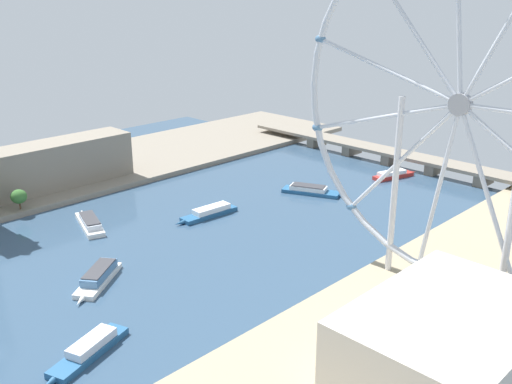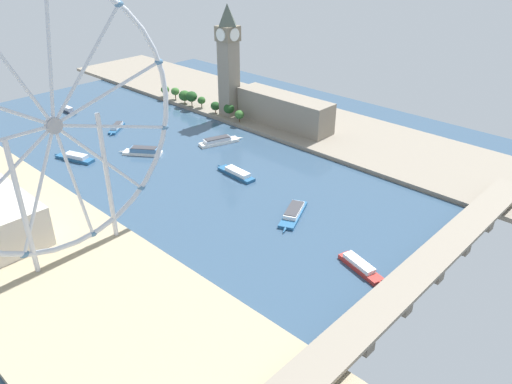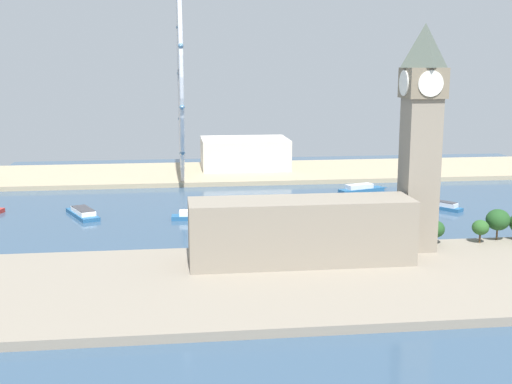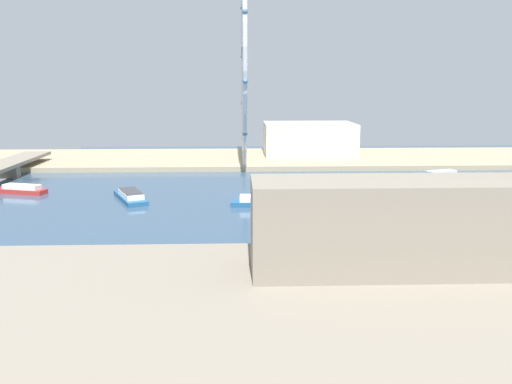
{
  "view_description": "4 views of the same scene",
  "coord_description": "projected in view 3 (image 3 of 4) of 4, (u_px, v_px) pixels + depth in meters",
  "views": [
    {
      "loc": [
        192.98,
        -108.55,
        107.35
      ],
      "look_at": [
        10.83,
        74.53,
        16.47
      ],
      "focal_mm": 40.74,
      "sensor_mm": 36.0,
      "label": 1
    },
    {
      "loc": [
        197.69,
        283.02,
        150.82
      ],
      "look_at": [
        6.72,
        102.77,
        9.01
      ],
      "focal_mm": 35.15,
      "sensor_mm": 36.0,
      "label": 2
    },
    {
      "loc": [
        -348.66,
        79.3,
        79.45
      ],
      "look_at": [
        -15.62,
        37.61,
        14.09
      ],
      "focal_mm": 46.85,
      "sensor_mm": 36.0,
      "label": 3
    },
    {
      "loc": [
        -239.04,
        77.73,
        53.32
      ],
      "look_at": [
        -15.43,
        69.95,
        6.75
      ],
      "focal_mm": 37.25,
      "sensor_mm": 36.0,
      "label": 4
    }
  ],
  "objects": [
    {
      "name": "ground_plane",
      "position": [
        321.0,
        210.0,
        364.43
      ],
      "size": [
        414.72,
        414.72,
        0.0
      ],
      "primitive_type": "plane",
      "color": "#334C66"
    },
    {
      "name": "riverbank_left",
      "position": [
        394.0,
        278.0,
        244.97
      ],
      "size": [
        90.0,
        520.0,
        3.0
      ],
      "primitive_type": "cube",
      "color": "gray",
      "rests_on": "ground_plane"
    },
    {
      "name": "riverbank_right",
      "position": [
        284.0,
        172.0,
        483.32
      ],
      "size": [
        90.0,
        520.0,
        3.0
      ],
      "primitive_type": "cube",
      "color": "tan",
      "rests_on": "ground_plane"
    },
    {
      "name": "clock_tower",
      "position": [
        421.0,
        135.0,
        269.36
      ],
      "size": [
        16.49,
        16.49,
        91.64
      ],
      "color": "gray",
      "rests_on": "riverbank_left"
    },
    {
      "name": "parliament_block",
      "position": [
        301.0,
        231.0,
        257.42
      ],
      "size": [
        22.0,
        86.36,
        24.93
      ],
      "primitive_type": "cube",
      "color": "gray",
      "rests_on": "riverbank_left"
    },
    {
      "name": "tree_row_embankment",
      "position": [
        483.0,
        225.0,
        288.35
      ],
      "size": [
        13.32,
        109.14,
        13.7
      ],
      "color": "#513823",
      "rests_on": "riverbank_left"
    },
    {
      "name": "ferris_wheel",
      "position": [
        180.0,
        76.0,
        446.09
      ],
      "size": [
        128.19,
        3.2,
        131.74
      ],
      "color": "silver",
      "rests_on": "riverbank_right"
    },
    {
      "name": "riverside_hall",
      "position": [
        245.0,
        153.0,
        488.5
      ],
      "size": [
        44.14,
        62.59,
        21.95
      ],
      "primitive_type": "cube",
      "color": "beige",
      "rests_on": "riverbank_right"
    },
    {
      "name": "tour_boat_0",
      "position": [
        361.0,
        189.0,
        415.9
      ],
      "size": [
        16.93,
        34.69,
        4.96
      ],
      "rotation": [
        0.0,
        0.0,
        5.05
      ],
      "color": "#235684",
      "rests_on": "ground_plane"
    },
    {
      "name": "tour_boat_1",
      "position": [
        201.0,
        215.0,
        343.24
      ],
      "size": [
        9.32,
        36.06,
        4.72
      ],
      "rotation": [
        0.0,
        0.0,
        4.65
      ],
      "color": "#235684",
      "rests_on": "ground_plane"
    },
    {
      "name": "tour_boat_3",
      "position": [
        334.0,
        202.0,
        373.78
      ],
      "size": [
        23.57,
        29.77,
        5.48
      ],
      "rotation": [
        0.0,
        0.0,
        5.34
      ],
      "color": "white",
      "rests_on": "ground_plane"
    },
    {
      "name": "tour_boat_5",
      "position": [
        83.0,
        213.0,
        349.54
      ],
      "size": [
        36.11,
        21.01,
        4.7
      ],
      "rotation": [
        0.0,
        0.0,
        0.42
      ],
      "color": "#235684",
      "rests_on": "ground_plane"
    },
    {
      "name": "tour_boat_6",
      "position": [
        441.0,
        206.0,
        367.03
      ],
      "size": [
        24.6,
        20.06,
        4.6
      ],
      "rotation": [
        0.0,
        0.0,
        0.65
      ],
      "color": "#235684",
      "rests_on": "ground_plane"
    },
    {
      "name": "tour_boat_7",
      "position": [
        307.0,
        226.0,
        320.0
      ],
      "size": [
        36.46,
        17.31,
        5.31
      ],
      "rotation": [
        0.0,
        0.0,
        2.82
      ],
      "color": "white",
      "rests_on": "ground_plane"
    }
  ]
}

